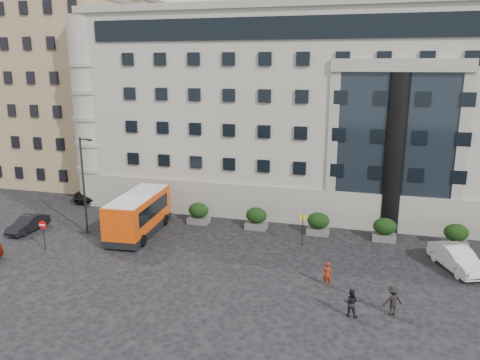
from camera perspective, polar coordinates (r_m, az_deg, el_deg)
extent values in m
plane|color=black|center=(33.33, -3.22, -10.13)|extent=(120.00, 120.00, 0.00)
cube|color=#A4A091|center=(51.14, 11.15, 8.56)|extent=(44.00, 24.00, 18.00)
cylinder|color=black|center=(39.79, 18.28, 2.99)|extent=(1.80, 1.80, 13.00)
cube|color=#997759|center=(59.48, -19.61, 9.72)|extent=(14.00, 14.00, 20.00)
cube|color=#796546|center=(76.32, -13.77, 11.64)|extent=(13.00, 13.00, 22.00)
cube|color=#51504E|center=(41.33, -5.06, -4.92)|extent=(1.80, 1.20, 0.50)
ellipsoid|color=black|center=(41.05, -5.08, -3.70)|extent=(1.80, 1.26, 1.34)
cube|color=#51504E|center=(39.90, 2.00, -5.58)|extent=(1.80, 1.20, 0.50)
ellipsoid|color=black|center=(39.60, 2.01, -4.32)|extent=(1.80, 1.26, 1.34)
cube|color=#51504E|center=(39.10, 9.47, -6.19)|extent=(1.80, 1.20, 0.50)
ellipsoid|color=black|center=(38.80, 9.53, -4.91)|extent=(1.80, 1.26, 1.34)
cube|color=#51504E|center=(38.99, 17.14, -6.70)|extent=(1.80, 1.20, 0.50)
ellipsoid|color=black|center=(38.68, 17.24, -5.42)|extent=(1.80, 1.26, 1.34)
cube|color=#51504E|center=(39.57, 24.73, -7.09)|extent=(1.80, 1.20, 0.50)
ellipsoid|color=black|center=(39.26, 24.86, -5.83)|extent=(1.80, 1.26, 1.34)
cylinder|color=#262628|center=(39.74, -18.51, -0.74)|extent=(0.16, 0.16, 8.00)
cylinder|color=#262628|center=(38.74, -18.39, 4.73)|extent=(0.90, 0.12, 0.12)
cube|color=black|center=(38.50, -17.83, 4.64)|extent=(0.35, 0.18, 0.14)
cylinder|color=#262628|center=(36.24, 7.63, -6.08)|extent=(0.08, 0.08, 2.50)
cube|color=yellow|center=(35.89, 7.69, -4.50)|extent=(0.50, 0.06, 0.45)
cylinder|color=#262628|center=(38.08, -22.76, -6.32)|extent=(0.08, 0.08, 2.20)
cylinder|color=red|center=(37.75, -22.94, -5.07)|extent=(0.64, 0.05, 0.64)
cube|color=white|center=(37.72, -22.98, -5.09)|extent=(0.45, 0.04, 0.10)
cube|color=#D44009|center=(39.07, -12.27, -3.78)|extent=(3.28, 8.03, 2.70)
cube|color=black|center=(39.53, -12.17, -5.78)|extent=(3.32, 8.07, 0.55)
cube|color=black|center=(38.99, -12.30, -3.38)|extent=(3.21, 6.31, 1.18)
cube|color=silver|center=(38.70, -12.37, -1.94)|extent=(3.12, 7.63, 0.18)
cylinder|color=black|center=(37.95, -15.53, -6.83)|extent=(0.35, 0.92, 0.90)
cylinder|color=black|center=(36.86, -11.75, -7.23)|extent=(0.35, 0.92, 0.90)
cylinder|color=black|center=(42.22, -12.53, -4.51)|extent=(0.35, 0.92, 0.90)
cylinder|color=black|center=(41.25, -9.08, -4.79)|extent=(0.35, 0.92, 0.90)
cube|color=maroon|center=(56.15, -14.23, 1.13)|extent=(2.45, 3.66, 2.46)
cube|color=maroon|center=(54.03, -15.39, 0.13)|extent=(2.24, 1.69, 1.67)
cube|color=black|center=(53.36, -15.75, 0.31)|extent=(1.87, 0.22, 0.79)
cylinder|color=black|center=(54.78, -16.30, -0.52)|extent=(0.30, 0.84, 0.83)
cylinder|color=black|center=(53.80, -14.28, -0.65)|extent=(0.30, 0.84, 0.83)
cylinder|color=black|center=(57.56, -14.79, 0.27)|extent=(0.30, 0.84, 0.83)
cylinder|color=black|center=(56.62, -12.83, 0.16)|extent=(0.30, 0.84, 0.83)
imported|color=black|center=(42.91, -24.43, -4.89)|extent=(1.47, 3.96, 1.29)
imported|color=black|center=(50.51, -17.34, -1.49)|extent=(2.49, 4.87, 1.35)
imported|color=black|center=(50.62, -17.25, -1.33)|extent=(3.12, 5.87, 1.57)
imported|color=silver|center=(35.29, 24.94, -8.66)|extent=(3.50, 5.13, 1.60)
imported|color=maroon|center=(30.47, 10.58, -11.16)|extent=(0.64, 0.50, 1.56)
imported|color=black|center=(27.31, 13.36, -14.34)|extent=(0.85, 0.69, 1.64)
imported|color=black|center=(28.05, 18.12, -13.79)|extent=(1.28, 1.06, 1.72)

